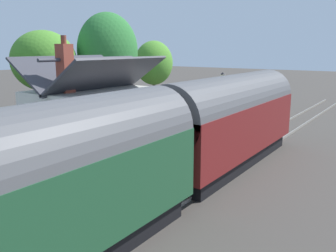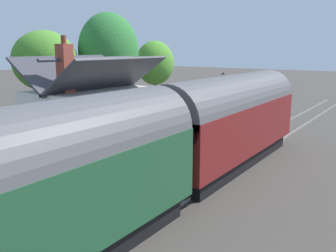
% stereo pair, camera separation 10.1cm
% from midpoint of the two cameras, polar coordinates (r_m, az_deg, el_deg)
% --- Properties ---
extents(ground_plane, '(160.00, 160.00, 0.00)m').
position_cam_midpoint_polar(ground_plane, '(18.82, 6.76, -5.27)').
color(ground_plane, '#423D38').
extents(platform, '(32.00, 6.12, 0.91)m').
position_cam_midpoint_polar(platform, '(20.79, -3.19, -2.23)').
color(platform, gray).
rests_on(platform, ground).
extents(platform_edge_coping, '(32.00, 0.36, 0.02)m').
position_cam_midpoint_polar(platform_edge_coping, '(19.12, 3.69, -2.08)').
color(platform_edge_coping, beige).
rests_on(platform_edge_coping, platform).
extents(rail_near, '(52.00, 0.08, 0.14)m').
position_cam_midpoint_polar(rail_near, '(18.16, 11.33, -5.84)').
color(rail_near, gray).
rests_on(rail_near, ground).
extents(rail_far, '(52.00, 0.08, 0.14)m').
position_cam_midpoint_polar(rail_far, '(18.72, 7.26, -5.15)').
color(rail_far, gray).
rests_on(rail_far, ground).
extents(train, '(21.73, 2.73, 4.32)m').
position_cam_midpoint_polar(train, '(13.17, -0.69, -2.70)').
color(train, black).
rests_on(train, ground).
extents(station_building, '(5.90, 4.48, 5.18)m').
position_cam_midpoint_polar(station_building, '(18.13, -11.63, 1.72)').
color(station_building, silver).
rests_on(station_building, platform).
extents(bench_platform_end, '(1.42, 0.50, 0.88)m').
position_cam_midpoint_polar(bench_platform_end, '(21.92, 2.34, 1.01)').
color(bench_platform_end, '#26727F').
rests_on(bench_platform_end, platform).
extents(planter_bench_left, '(0.45, 0.45, 0.69)m').
position_cam_midpoint_polar(planter_bench_left, '(23.58, -0.58, 1.48)').
color(planter_bench_left, teal).
rests_on(planter_bench_left, platform).
extents(planter_by_door, '(0.68, 0.68, 1.00)m').
position_cam_midpoint_polar(planter_by_door, '(13.12, -20.41, -7.20)').
color(planter_by_door, '#9E5138').
rests_on(planter_by_door, platform).
extents(planter_bench_right, '(0.52, 0.52, 0.72)m').
position_cam_midpoint_polar(planter_bench_right, '(29.67, 12.03, 3.52)').
color(planter_bench_right, gray).
rests_on(planter_bench_right, platform).
extents(planter_under_sign, '(0.48, 0.48, 0.83)m').
position_cam_midpoint_polar(planter_under_sign, '(24.24, 4.40, 1.97)').
color(planter_under_sign, gray).
rests_on(planter_under_sign, platform).
extents(planter_edge_near, '(0.57, 0.57, 0.75)m').
position_cam_midpoint_polar(planter_edge_near, '(23.86, 8.65, 1.60)').
color(planter_edge_near, teal).
rests_on(planter_edge_near, platform).
extents(lamp_post_platform, '(0.32, 0.50, 3.23)m').
position_cam_midpoint_polar(lamp_post_platform, '(22.67, 8.32, 5.90)').
color(lamp_post_platform, black).
rests_on(lamp_post_platform, platform).
extents(tree_mid_background, '(4.15, 3.55, 6.26)m').
position_cam_midpoint_polar(tree_mid_background, '(36.85, -2.29, 9.73)').
color(tree_mid_background, '#4C3828').
rests_on(tree_mid_background, ground).
extents(tree_distant, '(5.11, 4.50, 8.32)m').
position_cam_midpoint_polar(tree_distant, '(30.30, -9.38, 11.44)').
color(tree_distant, '#4C3828').
rests_on(tree_distant, ground).
extents(tree_far_left, '(4.60, 5.02, 6.84)m').
position_cam_midpoint_polar(tree_far_left, '(29.01, -18.79, 9.50)').
color(tree_far_left, '#4C3828').
rests_on(tree_far_left, ground).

